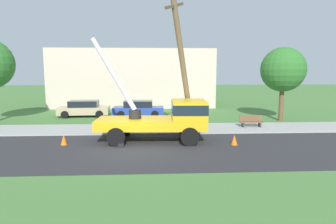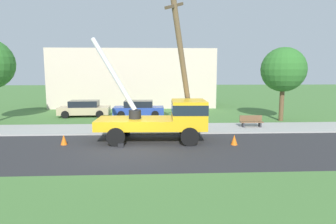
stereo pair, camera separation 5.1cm
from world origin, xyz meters
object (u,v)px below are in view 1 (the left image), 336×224
at_px(parked_sedan_blue, 138,109).
at_px(traffic_cone_ahead, 234,140).
at_px(roadside_tree_far, 283,70).
at_px(leaning_utility_pole, 183,63).
at_px(traffic_cone_behind, 64,140).
at_px(utility_truck, 166,117).
at_px(parked_sedan_tan, 84,109).
at_px(park_bench, 251,122).

bearing_deg(parked_sedan_blue, traffic_cone_ahead, -61.10).
height_order(traffic_cone_ahead, roadside_tree_far, roadside_tree_far).
relative_size(leaning_utility_pole, traffic_cone_behind, 15.52).
bearing_deg(utility_truck, leaning_utility_pole, 42.00).
xyz_separation_m(parked_sedan_tan, roadside_tree_far, (16.47, -3.09, 3.39)).
bearing_deg(utility_truck, roadside_tree_far, 33.56).
bearing_deg(traffic_cone_ahead, traffic_cone_behind, 177.01).
height_order(parked_sedan_tan, parked_sedan_blue, same).
xyz_separation_m(traffic_cone_ahead, park_bench, (2.49, 4.58, 0.18)).
relative_size(parked_sedan_tan, roadside_tree_far, 0.76).
height_order(utility_truck, parked_sedan_blue, utility_truck).
relative_size(leaning_utility_pole, park_bench, 5.43).
bearing_deg(parked_sedan_blue, leaning_utility_pole, -69.64).
distance_m(utility_truck, traffic_cone_ahead, 4.02).
bearing_deg(parked_sedan_tan, roadside_tree_far, -10.63).
bearing_deg(utility_truck, park_bench, 28.91).
xyz_separation_m(traffic_cone_behind, roadside_tree_far, (15.25, 7.07, 3.82)).
height_order(traffic_cone_behind, parked_sedan_blue, parked_sedan_blue).
xyz_separation_m(utility_truck, parked_sedan_tan, (-6.85, 9.47, -0.70)).
xyz_separation_m(leaning_utility_pole, traffic_cone_ahead, (2.65, -2.10, -4.17)).
bearing_deg(utility_truck, traffic_cone_ahead, -17.83).
distance_m(utility_truck, park_bench, 7.10).
distance_m(parked_sedan_tan, roadside_tree_far, 17.10).
distance_m(traffic_cone_behind, park_bench, 12.49).
relative_size(parked_sedan_blue, roadside_tree_far, 0.75).
distance_m(parked_sedan_blue, roadside_tree_far, 12.44).
xyz_separation_m(utility_truck, roadside_tree_far, (9.62, 6.38, 2.69)).
relative_size(utility_truck, parked_sedan_blue, 1.53).
relative_size(utility_truck, parked_sedan_tan, 1.51).
height_order(leaning_utility_pole, parked_sedan_blue, leaning_utility_pole).
bearing_deg(traffic_cone_behind, park_bench, 19.16).
bearing_deg(traffic_cone_behind, roadside_tree_far, 24.89).
xyz_separation_m(parked_sedan_tan, parked_sedan_blue, (4.82, -0.33, 0.00)).
xyz_separation_m(traffic_cone_ahead, traffic_cone_behind, (-9.30, 0.49, 0.00)).
bearing_deg(roadside_tree_far, park_bench, -139.26).
bearing_deg(park_bench, roadside_tree_far, 40.74).
distance_m(traffic_cone_behind, parked_sedan_tan, 10.25).
bearing_deg(parked_sedan_blue, utility_truck, -77.49).
relative_size(traffic_cone_ahead, park_bench, 0.35).
height_order(utility_truck, leaning_utility_pole, leaning_utility_pole).
bearing_deg(park_bench, leaning_utility_pole, -154.22).
height_order(parked_sedan_tan, roadside_tree_far, roadside_tree_far).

